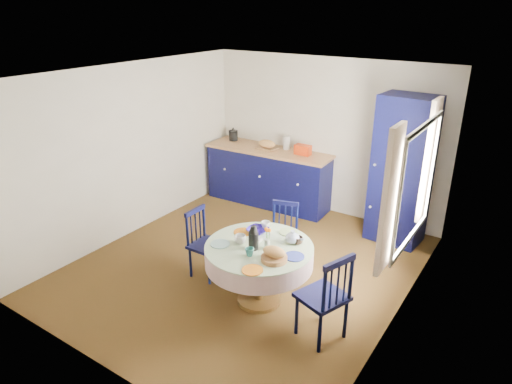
# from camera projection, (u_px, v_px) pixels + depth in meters

# --- Properties ---
(floor) EXTENTS (4.50, 4.50, 0.00)m
(floor) POSITION_uv_depth(u_px,v_px,m) (245.00, 266.00, 6.08)
(floor) COLOR black
(floor) RESTS_ON ground
(ceiling) EXTENTS (4.50, 4.50, 0.00)m
(ceiling) POSITION_uv_depth(u_px,v_px,m) (243.00, 74.00, 5.12)
(ceiling) COLOR white
(ceiling) RESTS_ON wall_back
(wall_back) EXTENTS (4.00, 0.02, 2.50)m
(wall_back) POSITION_uv_depth(u_px,v_px,m) (324.00, 137.00, 7.33)
(wall_back) COLOR white
(wall_back) RESTS_ON floor
(wall_left) EXTENTS (0.02, 4.50, 2.50)m
(wall_left) POSITION_uv_depth(u_px,v_px,m) (131.00, 151.00, 6.62)
(wall_left) COLOR white
(wall_left) RESTS_ON floor
(wall_right) EXTENTS (0.02, 4.50, 2.50)m
(wall_right) POSITION_uv_depth(u_px,v_px,m) (407.00, 217.00, 4.58)
(wall_right) COLOR white
(wall_right) RESTS_ON floor
(window) EXTENTS (0.10, 1.74, 1.45)m
(window) POSITION_uv_depth(u_px,v_px,m) (414.00, 182.00, 4.73)
(window) COLOR white
(window) RESTS_ON wall_right
(kitchen_counter) EXTENTS (2.22, 0.78, 1.22)m
(kitchen_counter) POSITION_uv_depth(u_px,v_px,m) (269.00, 175.00, 7.83)
(kitchen_counter) COLOR black
(kitchen_counter) RESTS_ON floor
(pantry_cabinet) EXTENTS (0.78, 0.59, 2.13)m
(pantry_cabinet) POSITION_uv_depth(u_px,v_px,m) (402.00, 171.00, 6.38)
(pantry_cabinet) COLOR black
(pantry_cabinet) RESTS_ON floor
(dining_table) EXTENTS (1.22, 1.22, 1.02)m
(dining_table) POSITION_uv_depth(u_px,v_px,m) (260.00, 256.00, 5.12)
(dining_table) COLOR #533F17
(dining_table) RESTS_ON floor
(chair_left) EXTENTS (0.38, 0.40, 0.89)m
(chair_left) POSITION_uv_depth(u_px,v_px,m) (205.00, 243.00, 5.74)
(chair_left) COLOR black
(chair_left) RESTS_ON floor
(chair_far) EXTENTS (0.47, 0.46, 0.86)m
(chair_far) POSITION_uv_depth(u_px,v_px,m) (283.00, 234.00, 5.98)
(chair_far) COLOR black
(chair_far) RESTS_ON floor
(chair_right) EXTENTS (0.56, 0.57, 1.01)m
(chair_right) POSITION_uv_depth(u_px,v_px,m) (325.00, 296.00, 4.58)
(chair_right) COLOR black
(chair_right) RESTS_ON floor
(mug_a) EXTENTS (0.13, 0.13, 0.10)m
(mug_a) POSITION_uv_depth(u_px,v_px,m) (240.00, 239.00, 5.11)
(mug_a) COLOR silver
(mug_a) RESTS_ON dining_table
(mug_b) EXTENTS (0.10, 0.10, 0.09)m
(mug_b) POSITION_uv_depth(u_px,v_px,m) (250.00, 252.00, 4.86)
(mug_b) COLOR #286962
(mug_b) RESTS_ON dining_table
(mug_c) EXTENTS (0.11, 0.11, 0.09)m
(mug_c) POSITION_uv_depth(u_px,v_px,m) (298.00, 240.00, 5.10)
(mug_c) COLOR black
(mug_c) RESTS_ON dining_table
(mug_d) EXTENTS (0.11, 0.11, 0.10)m
(mug_d) POSITION_uv_depth(u_px,v_px,m) (266.00, 226.00, 5.43)
(mug_d) COLOR silver
(mug_d) RESTS_ON dining_table
(cobalt_bowl) EXTENTS (0.25, 0.25, 0.06)m
(cobalt_bowl) POSITION_uv_depth(u_px,v_px,m) (258.00, 231.00, 5.36)
(cobalt_bowl) COLOR navy
(cobalt_bowl) RESTS_ON dining_table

